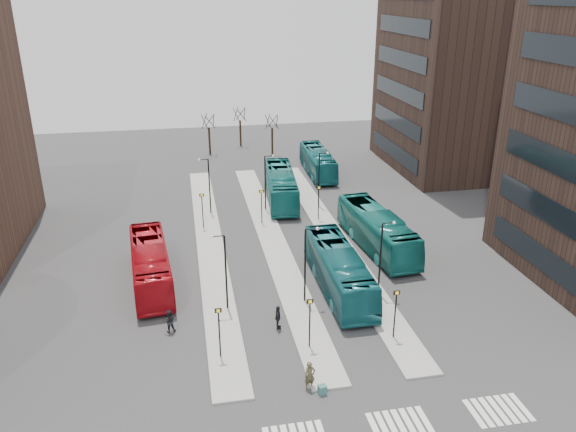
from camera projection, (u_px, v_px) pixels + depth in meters
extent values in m
cube|color=gray|center=(210.00, 244.00, 53.47)|extent=(2.50, 45.00, 0.15)
cube|color=gray|center=(272.00, 239.00, 54.52)|extent=(2.50, 45.00, 0.15)
cube|color=gray|center=(332.00, 234.00, 55.57)|extent=(2.50, 45.00, 0.15)
cube|color=navy|center=(322.00, 390.00, 33.66)|extent=(0.54, 0.46, 0.60)
imported|color=#AC0D17|center=(150.00, 264.00, 46.01)|extent=(3.97, 12.37, 3.39)
imported|color=#135860|center=(339.00, 270.00, 44.96)|extent=(2.97, 12.62, 3.51)
imported|color=#156D6B|center=(281.00, 186.00, 64.07)|extent=(4.32, 13.17, 3.60)
imported|color=#156964|center=(377.00, 230.00, 52.27)|extent=(4.16, 13.24, 3.63)
imported|color=#156369|center=(318.00, 162.00, 73.51)|extent=(3.19, 12.02, 3.32)
imported|color=#49412B|center=(310.00, 376.00, 33.88)|extent=(0.76, 0.56, 1.89)
imported|color=black|center=(169.00, 321.00, 39.59)|extent=(0.91, 0.74, 1.74)
imported|color=black|center=(278.00, 317.00, 39.99)|extent=(0.60, 1.12, 1.82)
imported|color=black|center=(338.00, 307.00, 41.29)|extent=(0.91, 1.30, 1.84)
cube|color=silver|center=(375.00, 428.00, 31.14)|extent=(0.35, 2.40, 0.01)
cube|color=silver|center=(383.00, 427.00, 31.23)|extent=(0.35, 2.40, 0.01)
cube|color=silver|center=(392.00, 425.00, 31.31)|extent=(0.35, 2.40, 0.01)
cube|color=silver|center=(400.00, 424.00, 31.40)|extent=(0.35, 2.40, 0.01)
cube|color=silver|center=(409.00, 423.00, 31.49)|extent=(0.35, 2.40, 0.01)
cube|color=silver|center=(417.00, 422.00, 31.58)|extent=(0.35, 2.40, 0.01)
cube|color=silver|center=(425.00, 421.00, 31.66)|extent=(0.35, 2.40, 0.01)
cube|color=silver|center=(474.00, 414.00, 32.19)|extent=(0.35, 2.40, 0.01)
cube|color=silver|center=(482.00, 412.00, 32.28)|extent=(0.35, 2.40, 0.01)
cube|color=silver|center=(490.00, 411.00, 32.36)|extent=(0.35, 2.40, 0.01)
cube|color=silver|center=(498.00, 410.00, 32.45)|extent=(0.35, 2.40, 0.01)
cube|color=silver|center=(506.00, 409.00, 32.54)|extent=(0.35, 2.40, 0.01)
cube|color=silver|center=(514.00, 408.00, 32.63)|extent=(0.35, 2.40, 0.01)
cube|color=silver|center=(522.00, 407.00, 32.71)|extent=(0.35, 2.40, 0.01)
cube|color=black|center=(549.00, 263.00, 44.36)|extent=(0.12, 16.00, 2.00)
cube|color=black|center=(558.00, 217.00, 42.86)|extent=(0.12, 16.00, 2.00)
cube|color=black|center=(568.00, 166.00, 41.36)|extent=(0.12, 16.00, 2.00)
cube|color=#33231C|center=(475.00, 53.00, 72.39)|extent=(20.00, 20.00, 30.00)
cube|color=black|center=(394.00, 151.00, 75.31)|extent=(0.12, 16.00, 2.00)
cube|color=black|center=(396.00, 121.00, 73.82)|extent=(0.12, 16.00, 2.00)
cube|color=black|center=(398.00, 91.00, 72.32)|extent=(0.12, 16.00, 2.00)
cube|color=black|center=(401.00, 59.00, 70.82)|extent=(0.12, 16.00, 2.00)
cube|color=black|center=(403.00, 25.00, 69.32)|extent=(0.12, 16.00, 2.00)
cylinder|color=black|center=(219.00, 334.00, 36.33)|extent=(0.10, 0.10, 3.50)
cube|color=black|center=(218.00, 310.00, 35.68)|extent=(0.45, 0.10, 0.30)
cube|color=yellow|center=(218.00, 311.00, 35.62)|extent=(0.20, 0.02, 0.20)
cylinder|color=black|center=(203.00, 211.00, 56.36)|extent=(0.10, 0.10, 3.50)
cube|color=black|center=(202.00, 195.00, 55.71)|extent=(0.45, 0.10, 0.30)
cube|color=yellow|center=(202.00, 195.00, 55.65)|extent=(0.20, 0.02, 0.20)
cylinder|color=black|center=(310.00, 324.00, 37.38)|extent=(0.10, 0.10, 3.50)
cube|color=black|center=(310.00, 301.00, 36.73)|extent=(0.45, 0.10, 0.30)
cube|color=yellow|center=(310.00, 302.00, 36.67)|extent=(0.20, 0.02, 0.20)
cylinder|color=black|center=(262.00, 207.00, 57.41)|extent=(0.10, 0.10, 3.50)
cube|color=black|center=(261.00, 191.00, 56.76)|extent=(0.45, 0.10, 0.30)
cube|color=yellow|center=(261.00, 192.00, 56.70)|extent=(0.20, 0.02, 0.20)
cylinder|color=black|center=(395.00, 315.00, 38.43)|extent=(0.10, 0.10, 3.50)
cube|color=black|center=(397.00, 293.00, 37.77)|extent=(0.45, 0.10, 0.30)
cube|color=yellow|center=(397.00, 293.00, 37.72)|extent=(0.20, 0.02, 0.20)
cylinder|color=black|center=(319.00, 204.00, 58.46)|extent=(0.10, 0.10, 3.50)
cube|color=black|center=(319.00, 188.00, 57.81)|extent=(0.45, 0.10, 0.30)
cube|color=yellow|center=(319.00, 188.00, 57.75)|extent=(0.20, 0.02, 0.20)
cylinder|color=black|center=(226.00, 273.00, 41.50)|extent=(0.14, 0.14, 6.00)
cylinder|color=black|center=(218.00, 236.00, 40.30)|extent=(0.90, 0.08, 0.08)
sphere|color=silver|center=(212.00, 237.00, 40.22)|extent=(0.24, 0.24, 0.24)
cylinder|color=black|center=(210.00, 186.00, 59.71)|extent=(0.14, 0.14, 6.00)
cylinder|color=black|center=(204.00, 159.00, 58.51)|extent=(0.90, 0.08, 0.08)
sphere|color=silver|center=(199.00, 160.00, 58.43)|extent=(0.24, 0.24, 0.24)
cylinder|color=black|center=(305.00, 266.00, 42.55)|extent=(0.14, 0.14, 6.00)
cylinder|color=black|center=(311.00, 229.00, 41.51)|extent=(0.90, 0.08, 0.08)
sphere|color=silver|center=(317.00, 229.00, 41.58)|extent=(0.24, 0.24, 0.24)
cylinder|color=black|center=(265.00, 183.00, 60.76)|extent=(0.14, 0.14, 6.00)
cylinder|color=black|center=(269.00, 156.00, 59.72)|extent=(0.90, 0.08, 0.08)
sphere|color=silver|center=(273.00, 156.00, 59.80)|extent=(0.24, 0.24, 0.24)
cylinder|color=black|center=(380.00, 259.00, 43.60)|extent=(0.14, 0.14, 6.00)
cylinder|color=black|center=(388.00, 223.00, 42.56)|extent=(0.90, 0.08, 0.08)
sphere|color=silver|center=(394.00, 223.00, 42.63)|extent=(0.24, 0.24, 0.24)
cylinder|color=black|center=(319.00, 180.00, 61.81)|extent=(0.14, 0.14, 6.00)
cylinder|color=black|center=(324.00, 153.00, 60.77)|extent=(0.90, 0.08, 0.08)
sphere|color=silver|center=(328.00, 153.00, 60.84)|extent=(0.24, 0.24, 0.24)
cylinder|color=black|center=(210.00, 141.00, 82.24)|extent=(0.30, 0.30, 4.00)
cylinder|color=black|center=(213.00, 121.00, 81.28)|extent=(0.10, 1.56, 1.95)
cylinder|color=black|center=(210.00, 120.00, 81.80)|extent=(1.48, 0.59, 1.97)
cylinder|color=black|center=(204.00, 121.00, 81.43)|extent=(0.90, 1.31, 1.99)
cylinder|color=black|center=(205.00, 122.00, 80.68)|extent=(0.89, 1.31, 1.99)
cylinder|color=black|center=(210.00, 122.00, 80.59)|extent=(1.48, 0.58, 1.97)
cylinder|color=black|center=(240.00, 133.00, 86.76)|extent=(0.30, 0.30, 4.00)
cylinder|color=black|center=(244.00, 114.00, 85.79)|extent=(0.10, 1.56, 1.95)
cylinder|color=black|center=(241.00, 114.00, 86.32)|extent=(1.48, 0.59, 1.97)
cylinder|color=black|center=(236.00, 114.00, 85.95)|extent=(0.90, 1.31, 1.99)
cylinder|color=black|center=(236.00, 115.00, 85.20)|extent=(0.89, 1.31, 1.99)
cylinder|color=black|center=(242.00, 115.00, 85.10)|extent=(1.48, 0.58, 1.97)
cylinder|color=black|center=(272.00, 141.00, 81.99)|extent=(0.30, 0.30, 4.00)
cylinder|color=black|center=(277.00, 122.00, 81.03)|extent=(0.10, 1.56, 1.95)
cylinder|color=black|center=(273.00, 121.00, 81.55)|extent=(1.48, 0.59, 1.97)
cylinder|color=black|center=(268.00, 121.00, 81.18)|extent=(0.90, 1.31, 1.99)
cylinder|color=black|center=(269.00, 123.00, 80.43)|extent=(0.89, 1.31, 1.99)
cylinder|color=black|center=(274.00, 123.00, 80.34)|extent=(1.48, 0.58, 1.97)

